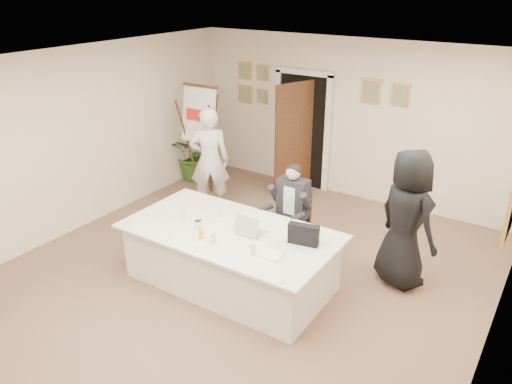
{
  "coord_description": "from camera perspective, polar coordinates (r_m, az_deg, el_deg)",
  "views": [
    {
      "loc": [
        3.29,
        -4.51,
        3.71
      ],
      "look_at": [
        -0.06,
        0.6,
        1.06
      ],
      "focal_mm": 35.0,
      "sensor_mm": 36.0,
      "label": 1
    }
  ],
  "objects": [
    {
      "name": "floor",
      "position": [
        6.7,
        -2.44,
        -10.22
      ],
      "size": [
        7.0,
        7.0,
        0.0
      ],
      "primitive_type": "plane",
      "color": "brown",
      "rests_on": "ground"
    },
    {
      "name": "ceiling",
      "position": [
        5.65,
        -2.93,
        14.13
      ],
      "size": [
        6.0,
        7.0,
        0.02
      ],
      "primitive_type": "cube",
      "color": "white",
      "rests_on": "wall_back"
    },
    {
      "name": "wall_back",
      "position": [
        8.96,
        10.63,
        8.09
      ],
      "size": [
        6.0,
        0.1,
        2.8
      ],
      "primitive_type": "cube",
      "color": "#F0E0CB",
      "rests_on": "floor"
    },
    {
      "name": "wall_left",
      "position": [
        8.07,
        -20.31,
        5.33
      ],
      "size": [
        0.1,
        7.0,
        2.8
      ],
      "primitive_type": "cube",
      "color": "#F0E0CB",
      "rests_on": "floor"
    },
    {
      "name": "wall_right",
      "position": [
        5.07,
        26.24,
        -6.32
      ],
      "size": [
        0.1,
        7.0,
        2.8
      ],
      "primitive_type": "cube",
      "color": "#F0E0CB",
      "rests_on": "floor"
    },
    {
      "name": "doorway",
      "position": [
        9.26,
        4.99,
        6.61
      ],
      "size": [
        1.14,
        0.86,
        2.2
      ],
      "color": "black",
      "rests_on": "floor"
    },
    {
      "name": "pictures_back_wall",
      "position": [
        9.15,
        6.09,
        11.59
      ],
      "size": [
        3.4,
        0.06,
        0.8
      ],
      "primitive_type": null,
      "color": "gold",
      "rests_on": "wall_back"
    },
    {
      "name": "conference_table",
      "position": [
        6.49,
        -2.94,
        -7.37
      ],
      "size": [
        2.71,
        1.45,
        0.78
      ],
      "color": "silver",
      "rests_on": "floor"
    },
    {
      "name": "seated_man",
      "position": [
        7.07,
        4.04,
        -1.98
      ],
      "size": [
        0.69,
        0.72,
        1.37
      ],
      "primitive_type": null,
      "rotation": [
        0.0,
        0.0,
        0.17
      ],
      "color": "black",
      "rests_on": "floor"
    },
    {
      "name": "flip_chart",
      "position": [
        9.11,
        -6.0,
        5.39
      ],
      "size": [
        0.69,
        0.44,
        1.96
      ],
      "color": "#331810",
      "rests_on": "floor"
    },
    {
      "name": "standing_man",
      "position": [
        8.33,
        -5.33,
        3.62
      ],
      "size": [
        0.78,
        0.73,
        1.8
      ],
      "primitive_type": "imported",
      "rotation": [
        0.0,
        0.0,
        3.76
      ],
      "color": "silver",
      "rests_on": "floor"
    },
    {
      "name": "standing_woman",
      "position": [
        6.53,
        16.81,
        -2.98
      ],
      "size": [
        1.07,
        0.95,
        1.83
      ],
      "primitive_type": "imported",
      "rotation": [
        0.0,
        0.0,
        2.62
      ],
      "color": "black",
      "rests_on": "floor"
    },
    {
      "name": "potted_palm",
      "position": [
        9.89,
        -6.94,
        4.48
      ],
      "size": [
        1.25,
        1.23,
        1.05
      ],
      "primitive_type": "imported",
      "rotation": [
        0.0,
        0.0,
        0.7
      ],
      "color": "#2C541C",
      "rests_on": "floor"
    },
    {
      "name": "laptop",
      "position": [
        6.18,
        -0.52,
        -3.47
      ],
      "size": [
        0.34,
        0.36,
        0.28
      ],
      "primitive_type": null,
      "rotation": [
        0.0,
        0.0,
        -0.01
      ],
      "color": "#B7BABC",
      "rests_on": "conference_table"
    },
    {
      "name": "laptop_bag",
      "position": [
        5.95,
        5.45,
        -4.85
      ],
      "size": [
        0.38,
        0.17,
        0.26
      ],
      "primitive_type": "cube",
      "rotation": [
        0.0,
        0.0,
        0.18
      ],
      "color": "black",
      "rests_on": "conference_table"
    },
    {
      "name": "paper_stack",
      "position": [
        5.74,
        1.55,
        -7.2
      ],
      "size": [
        0.29,
        0.2,
        0.03
      ],
      "primitive_type": "cube",
      "rotation": [
        0.0,
        0.0,
        0.02
      ],
      "color": "white",
      "rests_on": "conference_table"
    },
    {
      "name": "plate_left",
      "position": [
        6.68,
        -11.39,
        -3.05
      ],
      "size": [
        0.24,
        0.24,
        0.01
      ],
      "primitive_type": "cylinder",
      "rotation": [
        0.0,
        0.0,
        -0.08
      ],
      "color": "white",
      "rests_on": "conference_table"
    },
    {
      "name": "plate_mid",
      "position": [
        6.32,
        -9.15,
        -4.5
      ],
      "size": [
        0.22,
        0.22,
        0.01
      ],
      "primitive_type": "cylinder",
      "rotation": [
        0.0,
        0.0,
        0.11
      ],
      "color": "white",
      "rests_on": "conference_table"
    },
    {
      "name": "plate_near",
      "position": [
        6.01,
        -6.13,
        -5.88
      ],
      "size": [
        0.26,
        0.26,
        0.01
      ],
      "primitive_type": "cylinder",
      "rotation": [
        0.0,
        0.0,
        -0.27
      ],
      "color": "white",
      "rests_on": "conference_table"
    },
    {
      "name": "glass_a",
      "position": [
        6.58,
        -8.38,
        -2.66
      ],
      "size": [
        0.08,
        0.08,
        0.14
      ],
      "primitive_type": "cylinder",
      "rotation": [
        0.0,
        0.0,
        0.28
      ],
      "color": "silver",
      "rests_on": "conference_table"
    },
    {
      "name": "glass_b",
      "position": [
        5.99,
        -4.9,
        -5.25
      ],
      "size": [
        0.07,
        0.07,
        0.14
      ],
      "primitive_type": "cylinder",
      "rotation": [
        0.0,
        0.0,
        0.06
      ],
      "color": "silver",
      "rests_on": "conference_table"
    },
    {
      "name": "glass_c",
      "position": [
        5.73,
        -0.34,
        -6.56
      ],
      "size": [
        0.08,
        0.08,
        0.14
      ],
      "primitive_type": "cylinder",
      "rotation": [
        0.0,
        0.0,
        -0.11
      ],
      "color": "silver",
      "rests_on": "conference_table"
    },
    {
      "name": "glass_d",
      "position": [
        6.62,
        -4.19,
        -2.26
      ],
      "size": [
        0.07,
        0.07,
        0.14
      ],
      "primitive_type": "cylinder",
      "rotation": [
        0.0,
        0.0,
        0.21
      ],
      "color": "silver",
      "rests_on": "conference_table"
    },
    {
      "name": "oj_glass",
      "position": [
        6.09,
        -6.28,
        -4.85
      ],
      "size": [
        0.06,
        0.06,
        0.13
      ],
      "primitive_type": "cylinder",
      "rotation": [
        0.0,
        0.0,
        -0.04
      ],
      "color": "orange",
      "rests_on": "conference_table"
    },
    {
      "name": "steel_jug",
      "position": [
        6.35,
        -6.64,
        -3.73
      ],
      "size": [
        0.11,
        0.11,
        0.11
      ],
      "primitive_type": "cylinder",
      "rotation": [
        0.0,
        0.0,
        -0.32
      ],
      "color": "silver",
      "rests_on": "conference_table"
    }
  ]
}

